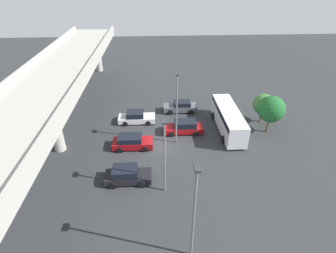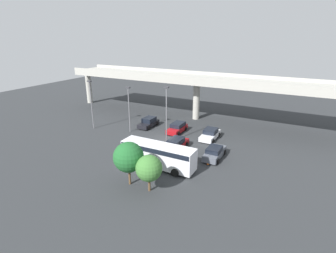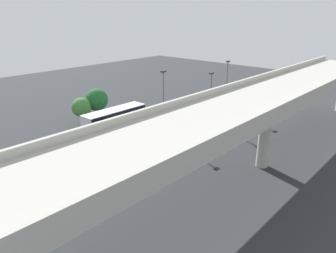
{
  "view_description": "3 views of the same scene",
  "coord_description": "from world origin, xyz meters",
  "px_view_note": "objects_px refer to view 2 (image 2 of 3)",
  "views": [
    {
      "loc": [
        -24.37,
        0.8,
        17.47
      ],
      "look_at": [
        1.19,
        -0.64,
        1.88
      ],
      "focal_mm": 28.0,
      "sensor_mm": 36.0,
      "label": 1
    },
    {
      "loc": [
        17.22,
        -32.51,
        15.06
      ],
      "look_at": [
        0.27,
        -0.27,
        2.16
      ],
      "focal_mm": 28.0,
      "sensor_mm": 36.0,
      "label": 2
    },
    {
      "loc": [
        28.97,
        24.61,
        15.11
      ],
      "look_at": [
        1.0,
        -0.57,
        1.71
      ],
      "focal_mm": 35.0,
      "sensor_mm": 36.0,
      "label": 3
    }
  ],
  "objects_px": {
    "parked_car_1": "(177,128)",
    "tree_front_centre": "(149,168)",
    "parked_car_3": "(210,134)",
    "lamp_post_by_overpass": "(129,106)",
    "traffic_cone": "(208,162)",
    "parked_car_0": "(149,122)",
    "lamp_post_mid_lot": "(166,111)",
    "parked_car_2": "(176,144)",
    "tree_front_left": "(129,157)",
    "shuttle_bus": "(158,154)",
    "lamp_post_near_aisle": "(91,101)",
    "parked_car_4": "(214,153)"
  },
  "relations": [
    {
      "from": "tree_front_centre",
      "to": "parked_car_4",
      "type": "bearing_deg",
      "value": 71.39
    },
    {
      "from": "parked_car_1",
      "to": "lamp_post_near_aisle",
      "type": "relative_size",
      "value": 0.55
    },
    {
      "from": "parked_car_3",
      "to": "lamp_post_near_aisle",
      "type": "relative_size",
      "value": 0.59
    },
    {
      "from": "parked_car_2",
      "to": "parked_car_3",
      "type": "height_order",
      "value": "parked_car_2"
    },
    {
      "from": "tree_front_left",
      "to": "lamp_post_near_aisle",
      "type": "bearing_deg",
      "value": 143.74
    },
    {
      "from": "parked_car_2",
      "to": "tree_front_centre",
      "type": "relative_size",
      "value": 1.24
    },
    {
      "from": "shuttle_bus",
      "to": "lamp_post_mid_lot",
      "type": "xyz_separation_m",
      "value": [
        -2.38,
        6.6,
        3.2
      ]
    },
    {
      "from": "parked_car_3",
      "to": "tree_front_centre",
      "type": "distance_m",
      "value": 16.43
    },
    {
      "from": "parked_car_4",
      "to": "tree_front_centre",
      "type": "xyz_separation_m",
      "value": [
        -3.46,
        -10.27,
        1.82
      ]
    },
    {
      "from": "lamp_post_mid_lot",
      "to": "tree_front_centre",
      "type": "height_order",
      "value": "lamp_post_mid_lot"
    },
    {
      "from": "parked_car_2",
      "to": "shuttle_bus",
      "type": "distance_m",
      "value": 5.59
    },
    {
      "from": "parked_car_0",
      "to": "lamp_post_mid_lot",
      "type": "distance_m",
      "value": 9.07
    },
    {
      "from": "shuttle_bus",
      "to": "tree_front_centre",
      "type": "xyz_separation_m",
      "value": [
        1.78,
        -4.9,
        0.85
      ]
    },
    {
      "from": "parked_car_0",
      "to": "lamp_post_near_aisle",
      "type": "relative_size",
      "value": 0.54
    },
    {
      "from": "tree_front_centre",
      "to": "lamp_post_by_overpass",
      "type": "bearing_deg",
      "value": 131.83
    },
    {
      "from": "parked_car_1",
      "to": "parked_car_4",
      "type": "xyz_separation_m",
      "value": [
        8.33,
        -6.27,
        0.0
      ]
    },
    {
      "from": "parked_car_3",
      "to": "lamp_post_mid_lot",
      "type": "bearing_deg",
      "value": -45.9
    },
    {
      "from": "parked_car_2",
      "to": "tree_front_left",
      "type": "bearing_deg",
      "value": 177.64
    },
    {
      "from": "parked_car_3",
      "to": "lamp_post_by_overpass",
      "type": "relative_size",
      "value": 0.64
    },
    {
      "from": "parked_car_0",
      "to": "parked_car_3",
      "type": "relative_size",
      "value": 0.92
    },
    {
      "from": "parked_car_4",
      "to": "lamp_post_mid_lot",
      "type": "xyz_separation_m",
      "value": [
        -7.62,
        1.24,
        4.16
      ]
    },
    {
      "from": "parked_car_4",
      "to": "lamp_post_by_overpass",
      "type": "bearing_deg",
      "value": 79.26
    },
    {
      "from": "parked_car_3",
      "to": "traffic_cone",
      "type": "relative_size",
      "value": 6.77
    },
    {
      "from": "parked_car_0",
      "to": "parked_car_1",
      "type": "height_order",
      "value": "parked_car_0"
    },
    {
      "from": "lamp_post_mid_lot",
      "to": "traffic_cone",
      "type": "height_order",
      "value": "lamp_post_mid_lot"
    },
    {
      "from": "parked_car_3",
      "to": "parked_car_1",
      "type": "bearing_deg",
      "value": -92.34
    },
    {
      "from": "parked_car_0",
      "to": "tree_front_left",
      "type": "distance_m",
      "value": 18.48
    },
    {
      "from": "parked_car_0",
      "to": "parked_car_4",
      "type": "distance_m",
      "value": 15.23
    },
    {
      "from": "shuttle_bus",
      "to": "parked_car_0",
      "type": "bearing_deg",
      "value": 126.21
    },
    {
      "from": "parked_car_0",
      "to": "parked_car_2",
      "type": "bearing_deg",
      "value": 53.06
    },
    {
      "from": "lamp_post_by_overpass",
      "to": "traffic_cone",
      "type": "height_order",
      "value": "lamp_post_by_overpass"
    },
    {
      "from": "parked_car_1",
      "to": "tree_front_centre",
      "type": "height_order",
      "value": "tree_front_centre"
    },
    {
      "from": "parked_car_0",
      "to": "parked_car_3",
      "type": "bearing_deg",
      "value": 88.24
    },
    {
      "from": "parked_car_4",
      "to": "lamp_post_near_aisle",
      "type": "xyz_separation_m",
      "value": [
        -21.62,
        1.33,
        3.99
      ]
    },
    {
      "from": "parked_car_0",
      "to": "lamp_post_near_aisle",
      "type": "height_order",
      "value": "lamp_post_near_aisle"
    },
    {
      "from": "tree_front_centre",
      "to": "traffic_cone",
      "type": "distance_m",
      "value": 9.12
    },
    {
      "from": "lamp_post_mid_lot",
      "to": "parked_car_2",
      "type": "bearing_deg",
      "value": -27.69
    },
    {
      "from": "parked_car_0",
      "to": "lamp_post_by_overpass",
      "type": "bearing_deg",
      "value": -21.87
    },
    {
      "from": "tree_front_left",
      "to": "tree_front_centre",
      "type": "relative_size",
      "value": 1.22
    },
    {
      "from": "parked_car_0",
      "to": "tree_front_centre",
      "type": "bearing_deg",
      "value": 31.93
    },
    {
      "from": "lamp_post_mid_lot",
      "to": "traffic_cone",
      "type": "bearing_deg",
      "value": -23.81
    },
    {
      "from": "lamp_post_by_overpass",
      "to": "traffic_cone",
      "type": "bearing_deg",
      "value": -18.19
    },
    {
      "from": "lamp_post_by_overpass",
      "to": "traffic_cone",
      "type": "relative_size",
      "value": 10.51
    },
    {
      "from": "parked_car_0",
      "to": "parked_car_4",
      "type": "xyz_separation_m",
      "value": [
        13.83,
        -6.38,
        -0.01
      ]
    },
    {
      "from": "parked_car_2",
      "to": "tree_front_centre",
      "type": "bearing_deg",
      "value": -168.75
    },
    {
      "from": "lamp_post_by_overpass",
      "to": "tree_front_centre",
      "type": "xyz_separation_m",
      "value": [
        11.78,
        -13.16,
        -1.81
      ]
    },
    {
      "from": "lamp_post_near_aisle",
      "to": "tree_front_centre",
      "type": "bearing_deg",
      "value": -32.56
    },
    {
      "from": "shuttle_bus",
      "to": "lamp_post_by_overpass",
      "type": "xyz_separation_m",
      "value": [
        -10.0,
        8.25,
        2.66
      ]
    },
    {
      "from": "tree_front_centre",
      "to": "traffic_cone",
      "type": "xyz_separation_m",
      "value": [
        3.37,
        8.18,
        -2.22
      ]
    },
    {
      "from": "lamp_post_mid_lot",
      "to": "lamp_post_by_overpass",
      "type": "xyz_separation_m",
      "value": [
        -7.62,
        1.65,
        -0.54
      ]
    }
  ]
}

